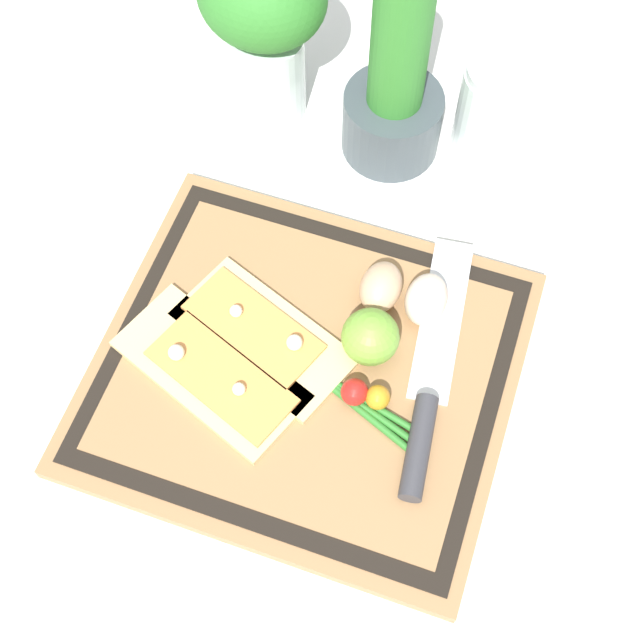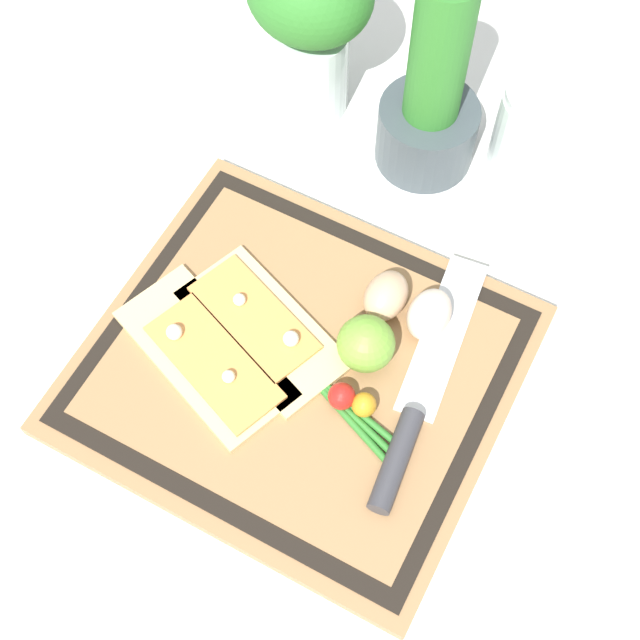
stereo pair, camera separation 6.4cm
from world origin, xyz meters
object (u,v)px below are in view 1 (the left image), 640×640
herb_pot (395,92)px  herb_glass (264,20)px  egg_pink (426,299)px  pizza_slice_far (262,335)px  lime (370,337)px  pizza_slice_near (213,371)px  egg_brown (381,287)px  cherry_tomato_red (354,392)px  knife (426,404)px  cherry_tomato_yellow (378,397)px  sauce_jar (494,110)px

herb_pot → herb_glass: (-0.15, 0.01, 0.05)m
egg_pink → herb_glass: size_ratio=0.25×
pizza_slice_far → lime: bearing=11.4°
pizza_slice_near → lime: size_ratio=3.71×
egg_brown → cherry_tomato_red: bearing=-85.2°
pizza_slice_near → knife: 0.21m
pizza_slice_far → egg_pink: (0.14, 0.08, 0.02)m
cherry_tomato_yellow → sauce_jar: (0.02, 0.36, 0.02)m
knife → herb_glass: herb_glass is taller
cherry_tomato_yellow → herb_pot: (-0.08, 0.32, 0.05)m
cherry_tomato_red → sauce_jar: size_ratio=0.23×
knife → herb_glass: bearing=131.3°
cherry_tomato_red → pizza_slice_far: bearing=163.2°
lime → pizza_slice_far: bearing=-168.6°
egg_brown → cherry_tomato_red: 0.11m
egg_brown → sauce_jar: 0.26m
pizza_slice_far → sauce_jar: size_ratio=1.73×
pizza_slice_near → egg_brown: (0.13, 0.13, 0.02)m
pizza_slice_near → herb_pot: size_ratio=0.84×
knife → egg_brown: bearing=127.5°
pizza_slice_near → pizza_slice_far: size_ratio=1.06×
egg_pink → sauce_jar: 0.25m
egg_brown → knife: bearing=-52.5°
egg_brown → herb_pot: bearing=104.0°
herb_pot → herb_glass: size_ratio=1.12×
pizza_slice_far → lime: lime is taller
lime → cherry_tomato_yellow: size_ratio=2.35×
pizza_slice_near → knife: bearing=9.3°
egg_pink → herb_pot: 0.23m
cherry_tomato_yellow → knife: bearing=12.5°
egg_pink → cherry_tomato_yellow: 0.11m
pizza_slice_near → pizza_slice_far: (0.03, 0.05, 0.00)m
egg_pink → lime: size_ratio=0.99×
lime → herb_glass: herb_glass is taller
herb_glass → egg_pink: bearing=-40.9°
cherry_tomato_yellow → sauce_jar: size_ratio=0.21×
lime → cherry_tomato_red: bearing=-88.0°
sauce_jar → pizza_slice_far: bearing=-114.3°
sauce_jar → egg_pink: bearing=-91.4°
egg_brown → herb_pot: (-0.05, 0.21, 0.05)m
herb_glass → cherry_tomato_red: bearing=-57.4°
herb_pot → lime: bearing=-77.5°
egg_brown → pizza_slice_far: bearing=-140.1°
egg_brown → sauce_jar: bearing=78.1°
cherry_tomato_red → herb_pot: herb_pot is taller
cherry_tomato_red → sauce_jar: sauce_jar is taller
herb_pot → egg_brown: bearing=-76.0°
knife → lime: (-0.07, 0.04, 0.02)m
egg_pink → cherry_tomato_red: egg_pink is taller
pizza_slice_far → herb_pot: (0.05, 0.29, 0.06)m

